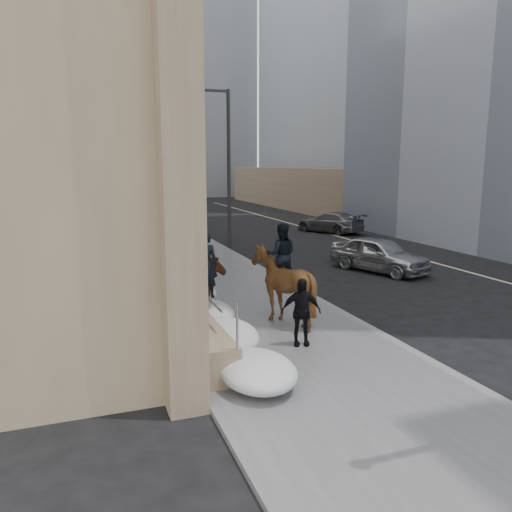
% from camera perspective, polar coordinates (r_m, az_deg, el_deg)
% --- Properties ---
extents(ground, '(140.00, 140.00, 0.00)m').
position_cam_1_polar(ground, '(12.29, 3.12, -10.37)').
color(ground, black).
rests_on(ground, ground).
extents(sidewalk, '(5.00, 80.00, 0.12)m').
position_cam_1_polar(sidewalk, '(21.49, -7.33, -1.19)').
color(sidewalk, '#565659').
rests_on(sidewalk, ground).
extents(curb, '(0.24, 80.00, 0.12)m').
position_cam_1_polar(curb, '(22.19, -0.72, -0.73)').
color(curb, slate).
rests_on(curb, ground).
extents(lane_line, '(0.15, 70.00, 0.01)m').
position_cam_1_polar(lane_line, '(25.83, 16.02, 0.33)').
color(lane_line, '#BFB78C').
rests_on(lane_line, ground).
extents(limestone_building, '(6.10, 44.00, 18.00)m').
position_cam_1_polar(limestone_building, '(30.87, -22.18, 18.17)').
color(limestone_building, '#998264').
rests_on(limestone_building, ground).
extents(far_podium, '(2.00, 80.00, 4.00)m').
position_cam_1_polar(far_podium, '(28.80, 24.36, 4.82)').
color(far_podium, '#836D55').
rests_on(far_podium, ground).
extents(bg_building_mid, '(30.00, 12.00, 28.00)m').
position_cam_1_polar(bg_building_mid, '(71.73, -13.54, 17.90)').
color(bg_building_mid, slate).
rests_on(bg_building_mid, ground).
extents(bg_building_far, '(24.00, 12.00, 20.00)m').
position_cam_1_polar(bg_building_far, '(82.77, -21.49, 13.66)').
color(bg_building_far, gray).
rests_on(bg_building_far, ground).
extents(streetlight_mid, '(1.71, 0.24, 8.00)m').
position_cam_1_polar(streetlight_mid, '(25.61, -3.48, 10.92)').
color(streetlight_mid, '#2D2D30').
rests_on(streetlight_mid, ground).
extents(streetlight_far, '(1.71, 0.24, 8.00)m').
position_cam_1_polar(streetlight_far, '(45.15, -10.81, 10.55)').
color(streetlight_far, '#2D2D30').
rests_on(streetlight_far, ground).
extents(traffic_signal, '(4.10, 0.22, 6.00)m').
position_cam_1_polar(traffic_signal, '(33.23, -8.56, 9.72)').
color(traffic_signal, '#2D2D30').
rests_on(traffic_signal, ground).
extents(snow_bank, '(1.70, 18.10, 0.76)m').
position_cam_1_polar(snow_bank, '(19.32, -10.24, -1.34)').
color(snow_bank, white).
rests_on(snow_bank, sidewalk).
extents(mounted_horse_left, '(1.68, 2.36, 2.58)m').
position_cam_1_polar(mounted_horse_left, '(12.85, -5.94, -4.26)').
color(mounted_horse_left, '#4A2716').
rests_on(mounted_horse_left, sidewalk).
extents(mounted_horse_right, '(2.19, 2.32, 2.69)m').
position_cam_1_polar(mounted_horse_right, '(13.49, 3.00, -2.90)').
color(mounted_horse_right, '#462B14').
rests_on(mounted_horse_right, sidewalk).
extents(pedestrian, '(1.02, 0.64, 1.62)m').
position_cam_1_polar(pedestrian, '(11.90, 5.16, -6.36)').
color(pedestrian, black).
rests_on(pedestrian, sidewalk).
extents(car_silver, '(3.07, 4.55, 1.44)m').
position_cam_1_polar(car_silver, '(21.09, 13.90, 0.19)').
color(car_silver, '#AAAEB2').
rests_on(car_silver, ground).
extents(car_grey, '(3.60, 4.95, 1.33)m').
position_cam_1_polar(car_grey, '(32.62, 8.44, 3.83)').
color(car_grey, '#5D5E65').
rests_on(car_grey, ground).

